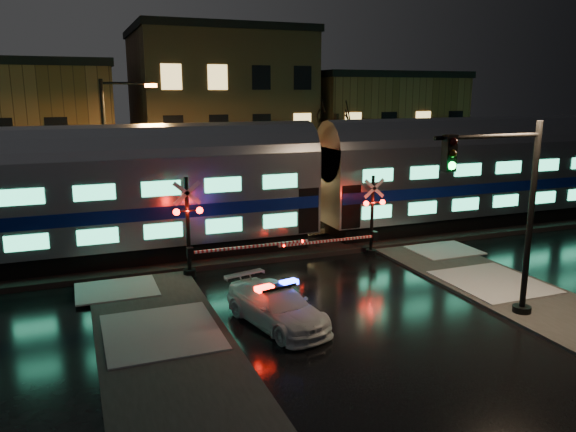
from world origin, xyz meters
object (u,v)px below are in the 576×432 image
object	(u,v)px
crossing_signal_left	(197,236)
traffic_light	(507,218)
crossing_signal_right	(366,224)
streetlight	(112,151)
police_car	(277,306)

from	to	relation	value
crossing_signal_left	traffic_light	size ratio (longest dim) A/B	0.89
crossing_signal_left	traffic_light	xyz separation A→B (m)	(8.41, -8.15, 1.79)
crossing_signal_left	crossing_signal_right	bearing A→B (deg)	-0.07
crossing_signal_left	streetlight	size ratio (longest dim) A/B	0.73
crossing_signal_right	crossing_signal_left	world-z (taller)	crossing_signal_left
traffic_light	police_car	bearing A→B (deg)	161.55
crossing_signal_right	traffic_light	xyz separation A→B (m)	(0.59, -8.14, 1.96)
traffic_light	crossing_signal_left	bearing A→B (deg)	135.64
traffic_light	streetlight	size ratio (longest dim) A/B	0.82
crossing_signal_left	traffic_light	world-z (taller)	traffic_light
crossing_signal_left	streetlight	xyz separation A→B (m)	(-2.69, 6.69, 2.94)
crossing_signal_left	streetlight	bearing A→B (deg)	111.92
police_car	streetlight	size ratio (longest dim) A/B	0.59
police_car	streetlight	bearing A→B (deg)	94.07
crossing_signal_right	streetlight	xyz separation A→B (m)	(-10.52, 6.70, 3.12)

